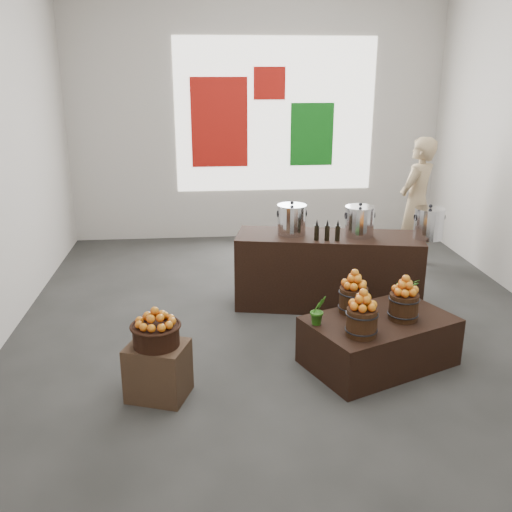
{
  "coord_description": "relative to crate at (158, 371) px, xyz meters",
  "views": [
    {
      "loc": [
        -0.89,
        -5.82,
        2.73
      ],
      "look_at": [
        -0.38,
        -0.4,
        0.93
      ],
      "focal_mm": 40.0,
      "sensor_mm": 36.0,
      "label": 1
    }
  ],
  "objects": [
    {
      "name": "counter",
      "position": [
        1.88,
        1.85,
        0.19
      ],
      "size": [
        2.24,
        1.09,
        0.88
      ],
      "primitive_type": "cube",
      "rotation": [
        0.0,
        0.0,
        -0.2
      ],
      "color": "black",
      "rests_on": "ground"
    },
    {
      "name": "back_opening",
      "position": [
        1.62,
        4.89,
        1.75
      ],
      "size": [
        3.2,
        0.02,
        2.4
      ],
      "primitive_type": "cube",
      "color": "white",
      "rests_on": "back_wall"
    },
    {
      "name": "display_table",
      "position": [
        2.07,
        0.39,
        -0.01
      ],
      "size": [
        1.58,
        1.31,
        0.47
      ],
      "primitive_type": "cube",
      "rotation": [
        0.0,
        0.0,
        0.41
      ],
      "color": "black",
      "rests_on": "ground"
    },
    {
      "name": "apples_in_bucket_rear",
      "position": [
        1.85,
        0.57,
        0.57
      ],
      "size": [
        0.2,
        0.2,
        0.18
      ],
      "primitive_type": null,
      "color": "#AD0508",
      "rests_on": "apple_bucket_rear"
    },
    {
      "name": "deco_red_left",
      "position": [
        0.72,
        4.88,
        1.65
      ],
      "size": [
        0.9,
        0.04,
        1.4
      ],
      "primitive_type": "cube",
      "color": "#B1140D",
      "rests_on": "back_wall"
    },
    {
      "name": "apples_in_bucket_front_right",
      "position": [
        2.28,
        0.36,
        0.57
      ],
      "size": [
        0.2,
        0.2,
        0.18
      ],
      "primitive_type": null,
      "color": "#AD0508",
      "rests_on": "apple_bucket_front_right"
    },
    {
      "name": "herb_garnish_left",
      "position": [
        1.46,
        0.33,
        0.37
      ],
      "size": [
        0.19,
        0.17,
        0.28
      ],
      "primitive_type": "imported",
      "rotation": [
        0.0,
        0.0,
        0.38
      ],
      "color": "#286515",
      "rests_on": "display_table"
    },
    {
      "name": "ground",
      "position": [
        1.32,
        1.41,
        -0.25
      ],
      "size": [
        7.0,
        7.0,
        0.0
      ],
      "primitive_type": "plane",
      "color": "#363633",
      "rests_on": "ground"
    },
    {
      "name": "stock_pot_right",
      "position": [
        2.98,
        1.63,
        0.8
      ],
      "size": [
        0.33,
        0.33,
        0.33
      ],
      "primitive_type": "cylinder",
      "color": "silver",
      "rests_on": "counter"
    },
    {
      "name": "oil_cruets",
      "position": [
        1.84,
        1.64,
        0.75
      ],
      "size": [
        0.24,
        0.1,
        0.24
      ],
      "primitive_type": null,
      "rotation": [
        0.0,
        0.0,
        -0.2
      ],
      "color": "black",
      "rests_on": "counter"
    },
    {
      "name": "apple_bucket_rear",
      "position": [
        1.85,
        0.57,
        0.35
      ],
      "size": [
        0.27,
        0.27,
        0.25
      ],
      "primitive_type": "cylinder",
      "color": "#331A0E",
      "rests_on": "display_table"
    },
    {
      "name": "deco_green_right",
      "position": [
        2.22,
        4.88,
        1.45
      ],
      "size": [
        0.7,
        0.04,
        1.0
      ],
      "primitive_type": "cube",
      "color": "#106816",
      "rests_on": "back_wall"
    },
    {
      "name": "shopper",
      "position": [
        3.43,
        3.2,
        0.67
      ],
      "size": [
        0.79,
        0.78,
        1.84
      ],
      "primitive_type": "imported",
      "rotation": [
        0.0,
        0.0,
        3.87
      ],
      "color": "tan",
      "rests_on": "ground"
    },
    {
      "name": "deco_red_upper",
      "position": [
        1.52,
        4.88,
        2.25
      ],
      "size": [
        0.5,
        0.04,
        0.5
      ],
      "primitive_type": "cube",
      "color": "#B1140D",
      "rests_on": "back_wall"
    },
    {
      "name": "herb_garnish_right",
      "position": [
        2.44,
        0.75,
        0.36
      ],
      "size": [
        0.26,
        0.23,
        0.27
      ],
      "primitive_type": "imported",
      "rotation": [
        0.0,
        0.0,
        0.11
      ],
      "color": "#286515",
      "rests_on": "display_table"
    },
    {
      "name": "apples_in_basket",
      "position": [
        0.0,
        0.0,
        0.51
      ],
      "size": [
        0.31,
        0.31,
        0.16
      ],
      "primitive_type": null,
      "color": "#AD0508",
      "rests_on": "wicker_basket"
    },
    {
      "name": "wicker_basket",
      "position": [
        0.0,
        0.0,
        0.34
      ],
      "size": [
        0.39,
        0.39,
        0.18
      ],
      "primitive_type": "cylinder",
      "color": "black",
      "rests_on": "crate"
    },
    {
      "name": "apples_in_bucket_front_left",
      "position": [
        1.79,
        0.06,
        0.57
      ],
      "size": [
        0.2,
        0.2,
        0.18
      ],
      "primitive_type": null,
      "color": "#AD0508",
      "rests_on": "apple_bucket_front_left"
    },
    {
      "name": "stock_pot_left",
      "position": [
        1.45,
        1.94,
        0.8
      ],
      "size": [
        0.33,
        0.33,
        0.33
      ],
      "primitive_type": "cylinder",
      "color": "silver",
      "rests_on": "counter"
    },
    {
      "name": "crate",
      "position": [
        0.0,
        0.0,
        0.0
      ],
      "size": [
        0.6,
        0.54,
        0.49
      ],
      "primitive_type": "cube",
      "rotation": [
        0.0,
        0.0,
        -0.34
      ],
      "color": "#4D3424",
      "rests_on": "ground"
    },
    {
      "name": "stock_pot_center",
      "position": [
        2.21,
        1.78,
        0.8
      ],
      "size": [
        0.33,
        0.33,
        0.33
      ],
      "primitive_type": "cylinder",
      "color": "silver",
      "rests_on": "counter"
    },
    {
      "name": "apple_bucket_front_right",
      "position": [
        2.28,
        0.36,
        0.35
      ],
      "size": [
        0.27,
        0.27,
        0.25
      ],
      "primitive_type": "cylinder",
      "color": "#331A0E",
      "rests_on": "display_table"
    },
    {
      "name": "back_wall",
      "position": [
        1.32,
        4.91,
        1.75
      ],
      "size": [
        6.0,
        0.04,
        4.0
      ],
      "primitive_type": "cube",
      "color": "beige",
      "rests_on": "ground"
    },
    {
      "name": "apple_bucket_front_left",
      "position": [
        1.79,
        0.06,
        0.35
      ],
      "size": [
        0.27,
        0.27,
        0.25
      ],
      "primitive_type": "cylinder",
      "color": "#331A0E",
      "rests_on": "display_table"
    }
  ]
}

